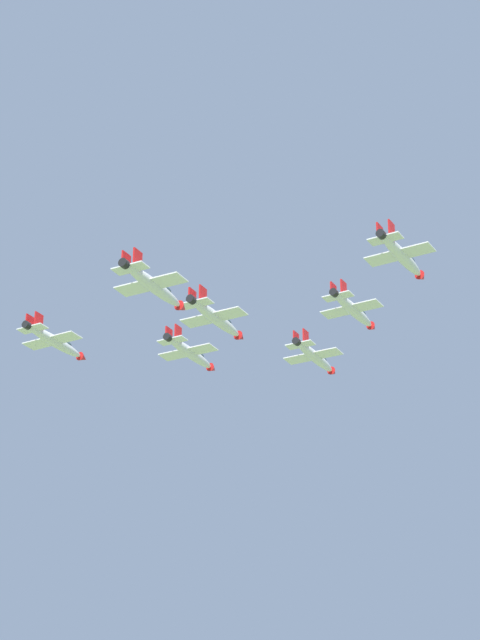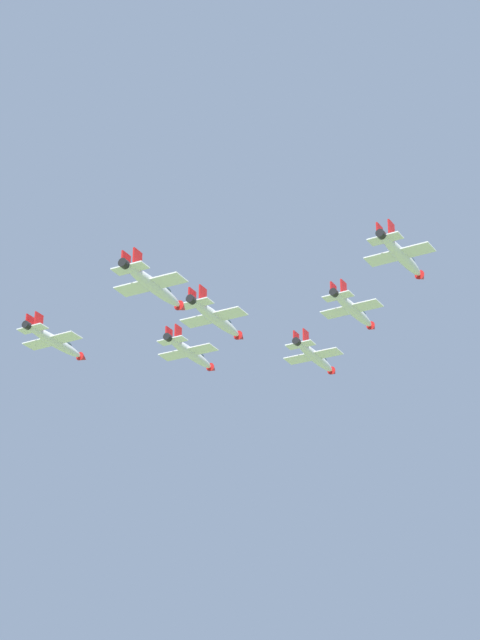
# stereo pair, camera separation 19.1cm
# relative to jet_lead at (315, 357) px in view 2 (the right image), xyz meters

# --- Properties ---
(jet_lead) EXTENTS (17.53, 12.03, 4.03)m
(jet_lead) POSITION_rel_jet_lead_xyz_m (0.00, 0.00, 0.00)
(jet_lead) COLOR white
(jet_left_wingman) EXTENTS (17.13, 11.79, 3.94)m
(jet_left_wingman) POSITION_rel_jet_lead_xyz_m (-8.87, 24.68, -3.29)
(jet_left_wingman) COLOR white
(jet_right_wingman) EXTENTS (16.55, 11.81, 3.84)m
(jet_right_wingman) POSITION_rel_jet_lead_xyz_m (-25.79, -4.78, -1.88)
(jet_right_wingman) COLOR white
(jet_left_outer) EXTENTS (16.85, 12.00, 3.91)m
(jet_left_outer) POSITION_rel_jet_lead_xyz_m (-17.74, 49.36, -5.12)
(jet_left_outer) COLOR white
(jet_right_outer) EXTENTS (16.63, 11.90, 3.86)m
(jet_right_outer) POSITION_rel_jet_lead_xyz_m (-51.58, -9.55, -4.47)
(jet_right_outer) COLOR white
(jet_slot_rear) EXTENTS (17.27, 11.98, 3.98)m
(jet_slot_rear) POSITION_rel_jet_lead_xyz_m (-34.66, 19.90, -7.98)
(jet_slot_rear) COLOR white
(jet_trailing) EXTENTS (17.54, 11.97, 4.03)m
(jet_trailing) POSITION_rel_jet_lead_xyz_m (-51.98, 29.85, -10.56)
(jet_trailing) COLOR white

